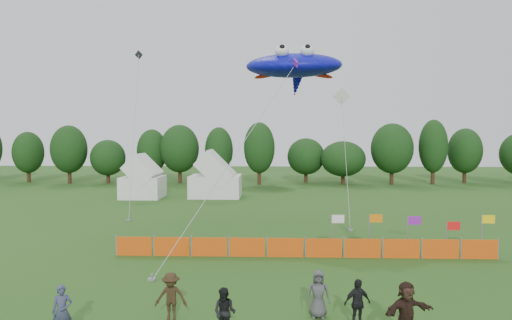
{
  "coord_description": "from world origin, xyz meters",
  "views": [
    {
      "loc": [
        0.8,
        -15.46,
        6.33
      ],
      "look_at": [
        0.0,
        6.0,
        5.2
      ],
      "focal_mm": 32.0,
      "sensor_mm": 36.0,
      "label": 1
    }
  ],
  "objects_px": {
    "spectator_a": "(62,311)",
    "spectator_e": "(318,294)",
    "spectator_c": "(171,297)",
    "spectator_b": "(225,312)",
    "spectator_d": "(357,303)",
    "spectator_f": "(406,312)",
    "tent_right": "(216,179)",
    "tent_left": "(143,180)",
    "barrier_fence": "(304,248)",
    "stingray_kite": "(294,67)"
  },
  "relations": [
    {
      "from": "tent_right",
      "to": "spectator_a",
      "type": "bearing_deg",
      "value": -91.16
    },
    {
      "from": "spectator_e",
      "to": "spectator_d",
      "type": "bearing_deg",
      "value": -31.33
    },
    {
      "from": "tent_right",
      "to": "spectator_e",
      "type": "bearing_deg",
      "value": -76.44
    },
    {
      "from": "stingray_kite",
      "to": "spectator_e",
      "type": "bearing_deg",
      "value": -89.69
    },
    {
      "from": "spectator_d",
      "to": "spectator_c",
      "type": "bearing_deg",
      "value": 158.44
    },
    {
      "from": "tent_left",
      "to": "spectator_f",
      "type": "xyz_separation_m",
      "value": [
        17.47,
        -32.2,
        -0.89
      ]
    },
    {
      "from": "tent_left",
      "to": "spectator_c",
      "type": "xyz_separation_m",
      "value": [
        9.88,
        -30.98,
        -0.98
      ]
    },
    {
      "from": "spectator_e",
      "to": "spectator_f",
      "type": "bearing_deg",
      "value": -32.84
    },
    {
      "from": "stingray_kite",
      "to": "spectator_f",
      "type": "bearing_deg",
      "value": -82.26
    },
    {
      "from": "spectator_a",
      "to": "spectator_f",
      "type": "distance_m",
      "value": 10.74
    },
    {
      "from": "spectator_d",
      "to": "spectator_f",
      "type": "distance_m",
      "value": 1.64
    },
    {
      "from": "spectator_e",
      "to": "stingray_kite",
      "type": "distance_m",
      "value": 20.43
    },
    {
      "from": "spectator_d",
      "to": "tent_right",
      "type": "bearing_deg",
      "value": 86.01
    },
    {
      "from": "spectator_c",
      "to": "spectator_f",
      "type": "xyz_separation_m",
      "value": [
        7.59,
        -1.22,
        0.08
      ]
    },
    {
      "from": "tent_right",
      "to": "spectator_c",
      "type": "xyz_separation_m",
      "value": [
        2.49,
        -31.83,
        -1.03
      ]
    },
    {
      "from": "tent_right",
      "to": "spectator_a",
      "type": "xyz_separation_m",
      "value": [
        -0.67,
        -33.14,
        -1.05
      ]
    },
    {
      "from": "tent_right",
      "to": "spectator_c",
      "type": "distance_m",
      "value": 31.94
    },
    {
      "from": "tent_left",
      "to": "barrier_fence",
      "type": "relative_size",
      "value": 0.21
    },
    {
      "from": "tent_left",
      "to": "spectator_c",
      "type": "distance_m",
      "value": 32.53
    },
    {
      "from": "tent_left",
      "to": "barrier_fence",
      "type": "xyz_separation_m",
      "value": [
        15.0,
        -22.52,
        -1.32
      ]
    },
    {
      "from": "spectator_a",
      "to": "stingray_kite",
      "type": "distance_m",
      "value": 23.49
    },
    {
      "from": "tent_right",
      "to": "spectator_e",
      "type": "relative_size",
      "value": 3.16
    },
    {
      "from": "spectator_d",
      "to": "spectator_e",
      "type": "height_order",
      "value": "spectator_e"
    },
    {
      "from": "spectator_c",
      "to": "spectator_b",
      "type": "bearing_deg",
      "value": -29.59
    },
    {
      "from": "spectator_f",
      "to": "spectator_c",
      "type": "bearing_deg",
      "value": 148.56
    },
    {
      "from": "spectator_d",
      "to": "tent_left",
      "type": "bearing_deg",
      "value": 98.09
    },
    {
      "from": "spectator_e",
      "to": "stingray_kite",
      "type": "bearing_deg",
      "value": 92.29
    },
    {
      "from": "spectator_c",
      "to": "stingray_kite",
      "type": "bearing_deg",
      "value": 74.66
    },
    {
      "from": "tent_left",
      "to": "spectator_c",
      "type": "relative_size",
      "value": 2.42
    },
    {
      "from": "tent_left",
      "to": "spectator_b",
      "type": "bearing_deg",
      "value": -69.75
    },
    {
      "from": "tent_left",
      "to": "stingray_kite",
      "type": "distance_m",
      "value": 21.84
    },
    {
      "from": "tent_left",
      "to": "spectator_b",
      "type": "xyz_separation_m",
      "value": [
        11.84,
        -32.09,
        -1.04
      ]
    },
    {
      "from": "barrier_fence",
      "to": "spectator_f",
      "type": "distance_m",
      "value": 10.0
    },
    {
      "from": "tent_left",
      "to": "tent_right",
      "type": "height_order",
      "value": "tent_right"
    },
    {
      "from": "spectator_f",
      "to": "spectator_b",
      "type": "bearing_deg",
      "value": 156.62
    },
    {
      "from": "stingray_kite",
      "to": "tent_right",
      "type": "bearing_deg",
      "value": 118.45
    },
    {
      "from": "spectator_a",
      "to": "spectator_e",
      "type": "relative_size",
      "value": 0.99
    },
    {
      "from": "spectator_c",
      "to": "spectator_e",
      "type": "relative_size",
      "value": 1.02
    },
    {
      "from": "barrier_fence",
      "to": "spectator_e",
      "type": "xyz_separation_m",
      "value": [
        -0.06,
        -7.92,
        0.33
      ]
    },
    {
      "from": "spectator_e",
      "to": "spectator_f",
      "type": "distance_m",
      "value": 3.08
    },
    {
      "from": "tent_right",
      "to": "barrier_fence",
      "type": "relative_size",
      "value": 0.26
    },
    {
      "from": "tent_left",
      "to": "stingray_kite",
      "type": "relative_size",
      "value": 0.18
    },
    {
      "from": "spectator_c",
      "to": "spectator_d",
      "type": "bearing_deg",
      "value": -2.29
    },
    {
      "from": "spectator_c",
      "to": "spectator_d",
      "type": "xyz_separation_m",
      "value": [
        6.27,
        -0.25,
        -0.03
      ]
    },
    {
      "from": "spectator_b",
      "to": "spectator_c",
      "type": "bearing_deg",
      "value": 166.67
    },
    {
      "from": "spectator_c",
      "to": "stingray_kite",
      "type": "xyz_separation_m",
      "value": [
        4.96,
        18.08,
        10.47
      ]
    },
    {
      "from": "spectator_b",
      "to": "spectator_c",
      "type": "xyz_separation_m",
      "value": [
        -1.96,
        1.11,
        0.07
      ]
    },
    {
      "from": "spectator_c",
      "to": "spectator_d",
      "type": "distance_m",
      "value": 6.27
    },
    {
      "from": "spectator_d",
      "to": "spectator_f",
      "type": "relative_size",
      "value": 0.87
    },
    {
      "from": "stingray_kite",
      "to": "barrier_fence",
      "type": "bearing_deg",
      "value": -89.06
    }
  ]
}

